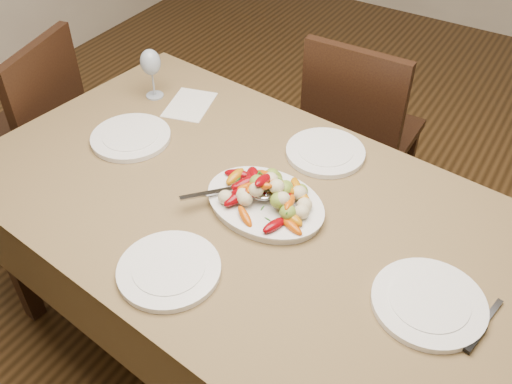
{
  "coord_description": "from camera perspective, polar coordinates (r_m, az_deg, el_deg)",
  "views": [
    {
      "loc": [
        0.58,
        -1.34,
        1.92
      ],
      "look_at": [
        -0.08,
        -0.28,
        0.82
      ],
      "focal_mm": 40.0,
      "sensor_mm": 36.0,
      "label": 1
    }
  ],
  "objects": [
    {
      "name": "plate_right",
      "position": [
        1.52,
        16.88,
        -10.57
      ],
      "size": [
        0.29,
        0.29,
        0.02
      ],
      "primitive_type": "cylinder",
      "color": "white",
      "rests_on": "dining_table"
    },
    {
      "name": "table_knife",
      "position": [
        1.52,
        21.67,
        -12.54
      ],
      "size": [
        0.06,
        0.2,
        0.01
      ],
      "primitive_type": null,
      "rotation": [
        0.0,
        0.0,
        -0.19
      ],
      "color": "#9EA0A8",
      "rests_on": "dining_table"
    },
    {
      "name": "serving_spoon",
      "position": [
        1.68,
        -1.61,
        -0.07
      ],
      "size": [
        0.26,
        0.21,
        0.03
      ],
      "primitive_type": null,
      "rotation": [
        0.0,
        0.0,
        -0.62
      ],
      "color": "#9EA0A8",
      "rests_on": "serving_platter"
    },
    {
      "name": "plate_near",
      "position": [
        1.54,
        -8.68,
        -7.72
      ],
      "size": [
        0.28,
        0.28,
        0.02
      ],
      "primitive_type": "cylinder",
      "color": "white",
      "rests_on": "dining_table"
    },
    {
      "name": "floor",
      "position": [
        2.41,
        5.15,
        -11.64
      ],
      "size": [
        6.0,
        6.0,
        0.0
      ],
      "primitive_type": "plane",
      "color": "#3D2812",
      "rests_on": "ground"
    },
    {
      "name": "serving_platter",
      "position": [
        1.7,
        0.91,
        -1.25
      ],
      "size": [
        0.4,
        0.31,
        0.02
      ],
      "primitive_type": "ellipsoid",
      "rotation": [
        0.0,
        0.0,
        -0.12
      ],
      "color": "white",
      "rests_on": "dining_table"
    },
    {
      "name": "roasted_vegetables",
      "position": [
        1.66,
        0.93,
        0.2
      ],
      "size": [
        0.32,
        0.24,
        0.09
      ],
      "primitive_type": null,
      "rotation": [
        0.0,
        0.0,
        -0.12
      ],
      "color": "#6C0207",
      "rests_on": "serving_platter"
    },
    {
      "name": "chair_far",
      "position": [
        2.55,
        10.68,
        5.96
      ],
      "size": [
        0.43,
        0.43,
        0.95
      ],
      "primitive_type": null,
      "rotation": [
        0.0,
        0.0,
        3.15
      ],
      "color": "black",
      "rests_on": "ground"
    },
    {
      "name": "dining_table",
      "position": [
        1.98,
        0.0,
        -9.62
      ],
      "size": [
        1.95,
        1.25,
        0.76
      ],
      "primitive_type": "cube",
      "rotation": [
        0.0,
        0.0,
        -0.12
      ],
      "color": "brown",
      "rests_on": "ground"
    },
    {
      "name": "plate_left",
      "position": [
        2.01,
        -12.4,
        5.35
      ],
      "size": [
        0.27,
        0.27,
        0.02
      ],
      "primitive_type": "cylinder",
      "color": "white",
      "rests_on": "dining_table"
    },
    {
      "name": "plate_far",
      "position": [
        1.91,
        6.95,
        3.95
      ],
      "size": [
        0.26,
        0.26,
        0.02
      ],
      "primitive_type": "cylinder",
      "color": "white",
      "rests_on": "dining_table"
    },
    {
      "name": "wine_glass",
      "position": [
        2.19,
        -10.38,
        11.69
      ],
      "size": [
        0.08,
        0.08,
        0.2
      ],
      "primitive_type": null,
      "color": "#8C99A5",
      "rests_on": "dining_table"
    },
    {
      "name": "chair_left",
      "position": [
        2.64,
        -22.3,
        4.76
      ],
      "size": [
        0.51,
        0.51,
        0.95
      ],
      "primitive_type": null,
      "rotation": [
        0.0,
        0.0,
        -1.33
      ],
      "color": "black",
      "rests_on": "ground"
    },
    {
      "name": "menu_card",
      "position": [
        2.17,
        -6.65,
        8.67
      ],
      "size": [
        0.2,
        0.24,
        0.0
      ],
      "primitive_type": "cube",
      "rotation": [
        0.0,
        0.0,
        0.27
      ],
      "color": "silver",
      "rests_on": "dining_table"
    }
  ]
}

